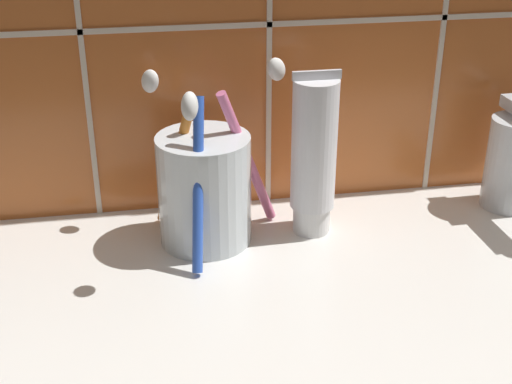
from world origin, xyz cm
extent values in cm
cube|color=silver|center=(0.00, 0.00, 1.00)|extent=(67.91, 32.49, 2.00)
cube|color=beige|center=(0.00, 15.64, 20.06)|extent=(77.91, 0.24, 0.50)
cylinder|color=silver|center=(-5.42, 8.82, 7.06)|extent=(8.39, 8.39, 10.12)
cylinder|color=pink|center=(-1.26, 10.18, 9.19)|extent=(6.12, 3.74, 13.92)
ellipsoid|color=white|center=(1.60, 11.65, 16.99)|extent=(2.73, 2.25, 2.68)
cylinder|color=orange|center=(-7.76, 11.10, 8.72)|extent=(4.27, 4.44, 12.94)
ellipsoid|color=white|center=(-9.53, 12.96, 16.09)|extent=(2.54, 2.58, 2.63)
cylinder|color=blue|center=(-6.28, 5.06, 9.35)|extent=(2.15, 5.94, 14.21)
ellipsoid|color=white|center=(-6.91, 2.23, 17.34)|extent=(1.77, 2.56, 2.64)
cylinder|color=white|center=(4.57, 8.82, 3.33)|extent=(3.50, 3.50, 2.66)
cylinder|color=white|center=(4.57, 8.82, 10.71)|extent=(4.12, 4.12, 12.10)
cube|color=silver|center=(4.57, 8.82, 17.16)|extent=(4.32, 0.36, 0.80)
camera|label=1|loc=(-10.60, -48.48, 35.19)|focal=50.00mm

